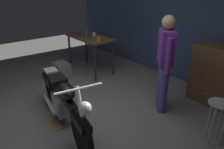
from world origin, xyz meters
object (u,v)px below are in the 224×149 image
Objects in this scene: storage_bin at (61,70)px; shop_stool at (219,112)px; wooden_dresser at (215,75)px; mug_red_diner at (93,33)px; mug_orange_travel at (99,39)px; bottle at (87,34)px; motorcycle at (63,99)px; person_standing at (165,61)px; mug_white_ceramic at (94,34)px.

shop_stool is at bearing 9.61° from storage_bin.
shop_stool is 3.61m from storage_bin.
wooden_dresser reaches higher than storage_bin.
storage_bin is at bearing -90.35° from mug_red_diner.
wooden_dresser is 2.50× the size of storage_bin.
wooden_dresser reaches higher than mug_orange_travel.
bottle is (0.21, 0.63, 0.83)m from storage_bin.
motorcycle is 2.02m from storage_bin.
mug_white_ceramic is (-2.32, 0.17, 0.02)m from person_standing.
person_standing is at bearing 2.02° from mug_orange_travel.
shop_stool is 0.58× the size of wooden_dresser.
wooden_dresser is (1.13, 2.52, 0.10)m from motorcycle.
wooden_dresser is 9.73× the size of mug_orange_travel.
wooden_dresser is (-0.61, 1.06, 0.05)m from shop_stool.
bottle is (-0.47, -0.01, 0.04)m from mug_orange_travel.
mug_orange_travel is at bearing 179.05° from shop_stool.
motorcycle is at bearing 108.19° from person_standing.
mug_orange_travel reaches higher than shop_stool.
mug_red_diner reaches higher than shop_stool.
person_standing is at bearing 15.95° from storage_bin.
mug_red_diner is (-0.16, 0.07, 0.00)m from mug_white_ceramic.
shop_stool is at bearing -0.60° from bottle.
wooden_dresser is 2.94m from bottle.
mug_orange_travel is at bearing -24.40° from mug_white_ceramic.
mug_red_diner is 0.44× the size of bottle.
shop_stool is at bearing -144.42° from person_standing.
bottle reaches higher than motorcycle.
bottle is (0.04, -0.25, 0.05)m from mug_white_ceramic.
shop_stool is (1.06, -0.11, -0.43)m from person_standing.
storage_bin is (-1.80, 0.87, -0.28)m from motorcycle.
mug_white_ceramic is at bearing -23.49° from mug_red_diner.
motorcycle reaches higher than mug_red_diner.
mug_white_ceramic is 0.57m from mug_orange_travel.
bottle reaches higher than wooden_dresser.
person_standing is 2.33m from mug_white_ceramic.
motorcycle is 1.95m from mug_orange_travel.
storage_bin is (-2.93, -1.66, -0.38)m from wooden_dresser.
mug_orange_travel reaches higher than mug_white_ceramic.
bottle is (-2.72, -1.02, 0.45)m from wooden_dresser.
mug_orange_travel reaches higher than mug_red_diner.
shop_stool is 3.58m from mug_red_diner.
mug_white_ceramic is at bearing 155.60° from mug_orange_travel.
person_standing reaches higher than wooden_dresser.
mug_orange_travel is (-1.80, -0.06, 0.03)m from person_standing.
shop_stool is at bearing -0.95° from mug_orange_travel.
mug_red_diner is (-2.92, -0.71, 0.39)m from wooden_dresser.
wooden_dresser is at bearing 15.71° from mug_white_ceramic.
mug_red_diner is (-3.54, 0.35, 0.45)m from shop_stool.
mug_white_ceramic is 0.49× the size of bottle.
person_standing is (0.68, 1.58, 0.48)m from motorcycle.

